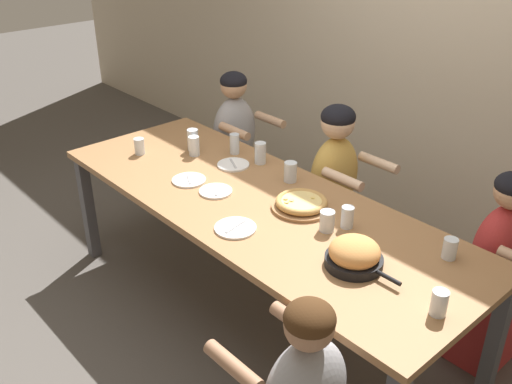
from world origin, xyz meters
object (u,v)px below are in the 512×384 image
Objects in this scene: drinking_glass_a at (450,249)px; drinking_glass_f at (235,145)px; diner_far_center at (333,198)px; drinking_glass_j at (194,147)px; skillet_bowl at (354,255)px; drinking_glass_e at (327,221)px; empty_plate_a at (233,165)px; drinking_glass_b at (260,154)px; drinking_glass_c at (439,304)px; empty_plate_d at (189,180)px; drinking_glass_g at (290,173)px; drinking_glass_h at (347,218)px; empty_plate_c at (216,191)px; drinking_glass_d at (193,141)px; empty_plate_b at (235,228)px; diner_far_right at (493,279)px; diner_far_left at (235,154)px; drinking_glass_i at (139,147)px; pizza_board_main at (301,204)px.

drinking_glass_a is 0.76× the size of drinking_glass_f.
diner_far_center reaches higher than drinking_glass_a.
skillet_bowl is at bearing -7.65° from drinking_glass_j.
drinking_glass_e reaches higher than drinking_glass_a.
drinking_glass_b is at bearing 60.96° from empty_plate_a.
drinking_glass_f is at bearing 166.57° from drinking_glass_c.
drinking_glass_g is at bearing 48.10° from empty_plate_d.
drinking_glass_c is 0.72m from drinking_glass_h.
empty_plate_c is 0.54m from drinking_glass_j.
diner_far_center is (-0.79, 0.78, -0.31)m from skillet_bowl.
drinking_glass_h is (1.30, -0.00, -0.01)m from drinking_glass_d.
empty_plate_a is at bearing 140.86° from empty_plate_b.
drinking_glass_h is at bearing -45.49° from diner_far_right.
drinking_glass_c is at bearing -1.59° from skillet_bowl.
skillet_bowl is 1.96m from diner_far_left.
drinking_glass_i reaches higher than empty_plate_b.
pizza_board_main is 0.27× the size of diner_far_center.
drinking_glass_d is at bearing 155.22° from empty_plate_b.
drinking_glass_g is (0.18, 0.41, 0.05)m from empty_plate_c.
diner_far_center reaches higher than empty_plate_b.
drinking_glass_f is 0.11× the size of diner_far_left.
drinking_glass_b is (-0.12, 0.45, 0.05)m from empty_plate_c.
diner_far_right reaches higher than drinking_glass_j.
diner_far_left reaches higher than drinking_glass_c.
diner_far_right reaches higher than drinking_glass_f.
empty_plate_a is 1.06× the size of empty_plate_c.
diner_far_right is (0.06, 0.41, -0.34)m from drinking_glass_a.
pizza_board_main is 3.20× the size of drinking_glass_a.
diner_far_right is (0.60, 0.65, -0.34)m from drinking_glass_e.
empty_plate_b is 1.60× the size of drinking_glass_f.
drinking_glass_d is 0.76m from drinking_glass_g.
pizza_board_main is at bearing -14.39° from drinking_glass_f.
drinking_glass_a is 1.73m from drinking_glass_j.
diner_far_left is at bearing 156.44° from drinking_glass_e.
skillet_bowl is 3.46× the size of drinking_glass_c.
drinking_glass_b is 1.07× the size of drinking_glass_j.
drinking_glass_g is (-0.80, 0.39, -0.01)m from skillet_bowl.
diner_far_center reaches higher than empty_plate_a.
skillet_bowl is 3.82× the size of drinking_glass_a.
empty_plate_d is 1.78× the size of drinking_glass_c.
drinking_glass_e is at bearing -15.68° from pizza_board_main.
drinking_glass_a is 0.74× the size of drinking_glass_b.
drinking_glass_b is 0.44m from drinking_glass_j.
drinking_glass_i is 0.09× the size of diner_far_left.
drinking_glass_e reaches higher than empty_plate_b.
drinking_glass_f is (0.22, 0.17, -0.00)m from drinking_glass_d.
drinking_glass_f is at bearing -54.78° from diner_far_center.
drinking_glass_j is (-1.23, -0.04, 0.00)m from drinking_glass_h.
diner_far_left is (-0.67, 0.35, -0.32)m from drinking_glass_b.
empty_plate_a is 1.68× the size of drinking_glass_g.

